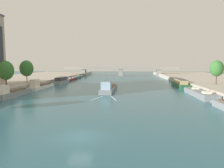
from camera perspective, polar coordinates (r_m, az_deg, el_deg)
name	(u,v)px	position (r m, az deg, el deg)	size (l,w,h in m)	color
ground_plane	(80,137)	(22.76, -8.71, -14.06)	(400.00, 400.00, 0.00)	#2D6070
quay_left	(6,82)	(89.40, -27.03, 0.56)	(36.00, 170.00, 1.78)	#B7AD9E
barge_midriver	(109,88)	(58.90, -0.89, -1.04)	(3.69, 19.03, 3.09)	gray
wake_behind_barge	(106,98)	(46.62, -1.77, -3.89)	(5.60, 5.94, 0.03)	#A0CCD6
moored_boat_left_gap_after	(13,93)	(53.66, -25.46, -2.19)	(2.26, 13.34, 3.01)	gray
moored_boat_left_downstream	(41,86)	(68.18, -18.91, -0.46)	(2.71, 14.86, 3.16)	silver
moored_boat_left_upstream	(62,81)	(84.61, -13.64, 0.89)	(3.38, 14.86, 2.56)	gray
moored_boat_left_lone	(72,79)	(99.04, -10.88, 1.29)	(2.13, 11.39, 2.16)	maroon
moored_boat_left_midway	(77,77)	(111.28, -9.50, 1.78)	(2.23, 10.72, 2.23)	#23666B
moored_boat_right_near	(200,93)	(53.75, 22.84, -2.37)	(3.45, 16.88, 2.39)	gray
moored_boat_right_end	(180,84)	(72.18, 18.18, 0.06)	(3.19, 16.16, 2.72)	#235633
tree_left_far	(6,70)	(61.79, -27.07, 3.33)	(4.12, 4.12, 6.71)	brown
tree_left_distant	(27,68)	(71.88, -22.35, 3.97)	(4.24, 4.24, 7.01)	brown
tree_right_nearest	(217,68)	(66.57, 26.73, 3.82)	(3.75, 3.75, 6.88)	brown
bridge_far	(121,70)	(132.10, 2.40, 3.81)	(71.60, 4.40, 5.80)	gray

